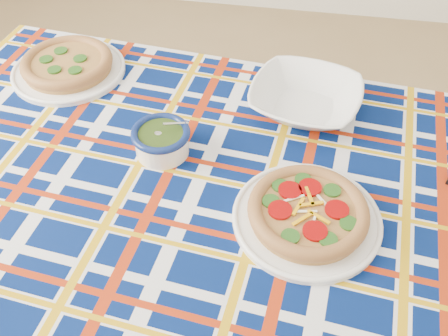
% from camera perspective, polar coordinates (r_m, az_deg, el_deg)
% --- Properties ---
extents(floor, '(4.00, 4.00, 0.00)m').
position_cam_1_polar(floor, '(1.61, 2.43, -17.63)').
color(floor, olive).
rests_on(floor, ground).
extents(dining_table, '(1.57, 1.07, 0.70)m').
position_cam_1_polar(dining_table, '(1.03, 0.35, -6.21)').
color(dining_table, brown).
rests_on(dining_table, floor).
extents(tablecloth, '(1.60, 1.11, 0.10)m').
position_cam_1_polar(tablecloth, '(1.01, 0.36, -5.42)').
color(tablecloth, '#04164E').
rests_on(tablecloth, dining_table).
extents(main_focaccia_plate, '(0.29, 0.29, 0.06)m').
position_cam_1_polar(main_focaccia_plate, '(0.93, 9.57, -4.92)').
color(main_focaccia_plate, '#A7733B').
rests_on(main_focaccia_plate, tablecloth).
extents(pesto_bowl, '(0.13, 0.13, 0.07)m').
position_cam_1_polar(pesto_bowl, '(1.05, -7.18, 3.32)').
color(pesto_bowl, '#1D300D').
rests_on(pesto_bowl, tablecloth).
extents(serving_bowl, '(0.29, 0.29, 0.06)m').
position_cam_1_polar(serving_bowl, '(1.17, 9.26, 7.79)').
color(serving_bowl, white).
rests_on(serving_bowl, tablecloth).
extents(second_focaccia_plate, '(0.35, 0.35, 0.05)m').
position_cam_1_polar(second_focaccia_plate, '(1.33, -17.48, 11.29)').
color(second_focaccia_plate, '#A7733B').
rests_on(second_focaccia_plate, tablecloth).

